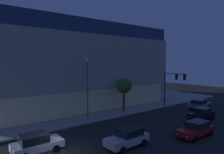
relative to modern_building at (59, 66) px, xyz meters
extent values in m
cube|color=#4C4C51|center=(0.00, 0.06, -7.01)|extent=(32.14, 31.86, 0.15)
cube|color=#FEECA7|center=(0.00, -15.47, -5.24)|extent=(28.57, 0.60, 3.39)
cube|color=#A8A195|center=(0.00, 0.06, -0.98)|extent=(31.74, 31.46, 11.91)
cube|color=navy|center=(0.00, 0.06, 6.09)|extent=(31.11, 30.83, 2.23)
cylinder|color=black|center=(11.19, -19.08, -3.81)|extent=(0.18, 0.18, 6.25)
cylinder|color=black|center=(11.19, -21.20, -1.23)|extent=(0.12, 4.24, 0.12)
cube|color=black|center=(11.19, -21.42, -1.73)|extent=(0.32, 0.32, 0.90)
sphere|color=yellow|center=(11.19, -21.60, -1.73)|extent=(0.18, 0.18, 0.18)
cube|color=black|center=(11.19, -22.90, -1.73)|extent=(0.32, 0.32, 0.90)
sphere|color=red|center=(11.19, -23.08, -2.01)|extent=(0.18, 0.18, 0.18)
cylinder|color=#575757|center=(-4.40, -18.78, -3.08)|extent=(0.16, 0.16, 7.71)
sphere|color=#F9EFC6|center=(-4.40, -18.78, 0.93)|extent=(0.44, 0.44, 0.44)
cylinder|color=#50401E|center=(2.63, -17.92, -5.39)|extent=(0.37, 0.37, 3.09)
sphere|color=#2F6824|center=(2.63, -17.92, -2.88)|extent=(2.42, 2.42, 2.42)
cube|color=silver|center=(-12.61, -23.96, -6.45)|extent=(4.17, 2.01, 0.63)
cube|color=black|center=(-12.92, -23.96, -5.78)|extent=(2.27, 1.79, 0.70)
cube|color=#F9F4CC|center=(-10.58, -23.41, -6.45)|extent=(0.12, 0.20, 0.12)
cube|color=#F9F4CC|center=(-10.59, -24.58, -6.45)|extent=(0.12, 0.20, 0.12)
cylinder|color=black|center=(-11.31, -23.01, -6.76)|extent=(0.65, 0.25, 0.65)
cylinder|color=black|center=(-11.33, -24.96, -6.76)|extent=(0.65, 0.25, 0.65)
cylinder|color=black|center=(-13.88, -22.97, -6.76)|extent=(0.65, 0.25, 0.65)
cube|color=#B7BABF|center=(-5.72, -27.81, -6.42)|extent=(4.31, 1.87, 0.69)
cube|color=black|center=(-5.40, -27.81, -5.75)|extent=(2.29, 1.65, 0.65)
cube|color=#F9F4CC|center=(-7.80, -28.39, -6.42)|extent=(0.12, 0.20, 0.12)
cube|color=#F9F4CC|center=(-7.82, -27.33, -6.42)|extent=(0.12, 0.20, 0.12)
cylinder|color=black|center=(-7.03, -28.73, -6.77)|extent=(0.65, 0.25, 0.64)
cylinder|color=black|center=(-7.07, -26.95, -6.77)|extent=(0.65, 0.25, 0.64)
cylinder|color=black|center=(-4.38, -28.68, -6.77)|extent=(0.65, 0.25, 0.64)
cylinder|color=black|center=(-4.42, -26.90, -6.77)|extent=(0.65, 0.25, 0.64)
cube|color=maroon|center=(1.68, -30.30, -6.46)|extent=(4.72, 1.89, 0.61)
cube|color=black|center=(2.03, -30.31, -5.83)|extent=(2.38, 1.65, 0.64)
cube|color=#F9F4CC|center=(-0.62, -30.78, -6.46)|extent=(0.13, 0.20, 0.12)
cube|color=#F9F4CC|center=(-0.59, -29.72, -6.46)|extent=(0.13, 0.20, 0.12)
cylinder|color=black|center=(0.21, -31.15, -6.77)|extent=(0.64, 0.26, 0.64)
cylinder|color=black|center=(0.26, -29.38, -6.77)|extent=(0.64, 0.26, 0.64)
cylinder|color=black|center=(3.11, -31.23, -6.77)|extent=(0.64, 0.26, 0.64)
cylinder|color=black|center=(3.15, -29.46, -6.77)|extent=(0.64, 0.26, 0.64)
cube|color=black|center=(8.03, -27.57, -6.38)|extent=(4.46, 1.95, 0.73)
cube|color=black|center=(8.36, -27.55, -5.73)|extent=(2.18, 1.68, 0.58)
cube|color=#F9F4CC|center=(5.91, -28.18, -6.38)|extent=(0.13, 0.20, 0.12)
cube|color=#F9F4CC|center=(5.87, -27.11, -6.38)|extent=(0.13, 0.20, 0.12)
cylinder|color=black|center=(6.71, -28.51, -6.74)|extent=(0.69, 0.27, 0.69)
cylinder|color=black|center=(6.64, -26.73, -6.74)|extent=(0.69, 0.27, 0.69)
cylinder|color=black|center=(9.43, -28.40, -6.74)|extent=(0.69, 0.27, 0.69)
cylinder|color=black|center=(9.36, -26.62, -6.74)|extent=(0.69, 0.27, 0.69)
cube|color=slate|center=(14.55, -23.75, -6.47)|extent=(4.66, 2.04, 0.61)
cube|color=black|center=(14.20, -23.75, -5.86)|extent=(2.12, 1.80, 0.62)
cube|color=#F9F4CC|center=(16.80, -23.12, -6.47)|extent=(0.12, 0.20, 0.12)
cube|color=#F9F4CC|center=(16.82, -24.30, -6.47)|extent=(0.12, 0.20, 0.12)
cylinder|color=black|center=(15.97, -22.74, -6.78)|extent=(0.62, 0.25, 0.61)
cylinder|color=black|center=(16.00, -24.71, -6.78)|extent=(0.62, 0.25, 0.61)
cylinder|color=black|center=(13.10, -22.79, -6.78)|extent=(0.62, 0.25, 0.61)
cylinder|color=black|center=(13.13, -24.75, -6.78)|extent=(0.62, 0.25, 0.61)
camera|label=1|loc=(-18.16, -41.41, 0.64)|focal=32.82mm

